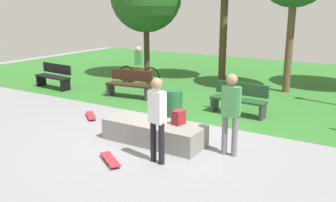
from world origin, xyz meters
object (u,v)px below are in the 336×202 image
(skateboard_spare, at_px, (91,115))
(park_bench_far_right, at_px, (130,83))
(skater_watching, at_px, (231,108))
(park_bench_center_lawn, at_px, (239,98))
(park_bench_by_oak, at_px, (54,76))
(trash_bin, at_px, (174,106))
(skater_performing_trick, at_px, (157,114))
(skateboard_by_ledge, at_px, (110,159))
(cyclist_on_bicycle, at_px, (139,68))
(backpack_on_ledge, at_px, (179,117))
(concrete_ledge, at_px, (154,132))

(skateboard_spare, height_order, park_bench_far_right, park_bench_far_right)
(skater_watching, height_order, park_bench_center_lawn, skater_watching)
(skater_watching, height_order, park_bench_far_right, skater_watching)
(park_bench_by_oak, height_order, trash_bin, park_bench_by_oak)
(park_bench_far_right, bearing_deg, skater_performing_trick, -47.08)
(skater_watching, xyz_separation_m, skateboard_spare, (-4.33, 0.45, -0.96))
(park_bench_far_right, distance_m, park_bench_by_oak, 3.32)
(skater_performing_trick, distance_m, park_bench_by_oak, 7.98)
(park_bench_by_oak, bearing_deg, park_bench_center_lawn, 2.67)
(skater_performing_trick, distance_m, skateboard_by_ledge, 1.34)
(skater_performing_trick, distance_m, cyclist_on_bicycle, 7.79)
(skateboard_by_ledge, distance_m, skateboard_spare, 3.20)
(skater_performing_trick, distance_m, trash_bin, 2.85)
(backpack_on_ledge, relative_size, park_bench_center_lawn, 0.20)
(skater_watching, xyz_separation_m, skateboard_by_ledge, (-1.89, -1.61, -0.96))
(park_bench_by_oak, bearing_deg, skateboard_spare, -29.03)
(skater_performing_trick, height_order, skateboard_spare, skater_performing_trick)
(backpack_on_ledge, bearing_deg, park_bench_center_lawn, -177.81)
(skateboard_by_ledge, distance_m, park_bench_center_lawn, 4.64)
(park_bench_center_lawn, bearing_deg, park_bench_far_right, 179.58)
(concrete_ledge, relative_size, park_bench_far_right, 1.43)
(skater_performing_trick, xyz_separation_m, skateboard_by_ledge, (-0.81, -0.50, -0.95))
(skateboard_by_ledge, relative_size, cyclist_on_bicycle, 0.43)
(skateboard_by_ledge, height_order, trash_bin, trash_bin)
(concrete_ledge, xyz_separation_m, park_bench_far_right, (-3.08, 3.14, 0.24))
(skateboard_by_ledge, height_order, park_bench_center_lawn, park_bench_center_lawn)
(backpack_on_ledge, height_order, park_bench_by_oak, park_bench_by_oak)
(park_bench_far_right, xyz_separation_m, cyclist_on_bicycle, (-1.09, 2.03, 0.15))
(trash_bin, bearing_deg, park_bench_by_oak, 169.19)
(skater_watching, bearing_deg, park_bench_far_right, 148.74)
(skateboard_by_ledge, bearing_deg, concrete_ledge, 84.56)
(park_bench_center_lawn, bearing_deg, backpack_on_ledge, -95.82)
(backpack_on_ledge, bearing_deg, park_bench_by_oak, -102.65)
(cyclist_on_bicycle, bearing_deg, skateboard_by_ledge, -58.43)
(concrete_ledge, distance_m, skateboard_by_ledge, 1.42)
(skateboard_spare, bearing_deg, skateboard_by_ledge, -40.14)
(skater_watching, bearing_deg, park_bench_by_oak, 162.49)
(skateboard_by_ledge, bearing_deg, cyclist_on_bicycle, 121.57)
(park_bench_far_right, bearing_deg, trash_bin, -29.66)
(park_bench_center_lawn, bearing_deg, skateboard_by_ledge, -102.36)
(park_bench_center_lawn, height_order, trash_bin, park_bench_center_lawn)
(backpack_on_ledge, height_order, park_bench_center_lawn, park_bench_center_lawn)
(concrete_ledge, xyz_separation_m, park_bench_by_oak, (-6.39, 2.78, 0.24))
(concrete_ledge, xyz_separation_m, backpack_on_ledge, (0.55, 0.16, 0.40))
(skater_watching, distance_m, cyclist_on_bicycle, 7.74)
(skateboard_spare, distance_m, cyclist_on_bicycle, 4.82)
(park_bench_far_right, height_order, park_bench_by_oak, same)
(skateboard_spare, bearing_deg, park_bench_center_lawn, 35.57)
(skater_performing_trick, distance_m, skateboard_spare, 3.73)
(skater_performing_trick, xyz_separation_m, trash_bin, (-1.13, 2.55, -0.59))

